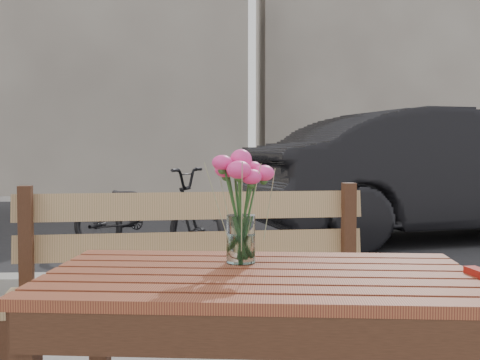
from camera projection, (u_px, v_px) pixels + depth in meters
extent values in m
cube|color=black|center=(205.00, 225.00, 8.73)|extent=(30.00, 8.00, 0.00)
cube|color=gray|center=(202.00, 281.00, 4.74)|extent=(30.00, 0.25, 0.12)
cube|color=gray|center=(88.00, 35.00, 15.34)|extent=(8.00, 3.00, 8.00)
cube|color=gray|center=(385.00, 81.00, 16.82)|extent=(7.00, 3.00, 6.00)
cube|color=#5B2318|center=(259.00, 278.00, 1.72)|extent=(1.29, 0.85, 0.03)
cube|color=#94774C|center=(197.00, 296.00, 2.49)|extent=(1.60, 0.57, 0.03)
cube|color=#94774C|center=(193.00, 226.00, 2.71)|extent=(1.56, 0.18, 0.42)
cube|color=#321D10|center=(377.00, 359.00, 2.43)|extent=(0.06, 0.06, 0.51)
cube|color=#321D10|center=(27.00, 297.00, 2.56)|extent=(0.06, 0.06, 0.95)
cube|color=#321D10|center=(349.00, 286.00, 2.77)|extent=(0.06, 0.06, 0.95)
cylinder|color=white|center=(241.00, 239.00, 1.86)|extent=(0.09, 0.09, 0.15)
cylinder|color=#2B5D29|center=(241.00, 215.00, 1.86)|extent=(0.05, 0.05, 0.30)
imported|color=black|center=(439.00, 175.00, 7.41)|extent=(4.99, 2.68, 1.56)
imported|color=black|center=(146.00, 212.00, 6.08)|extent=(1.85, 1.30, 0.92)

